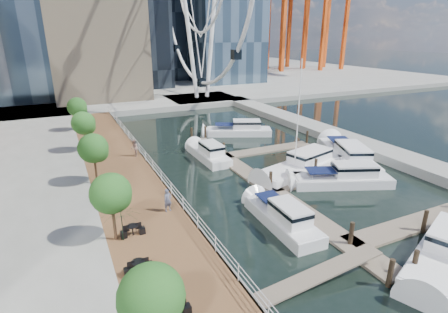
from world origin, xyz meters
name	(u,v)px	position (x,y,z in m)	size (l,w,h in m)	color
ground	(296,242)	(0.00, 0.00, 0.00)	(520.00, 520.00, 0.00)	black
boardwalk	(124,180)	(-9.00, 15.00, 0.50)	(6.00, 60.00, 1.00)	brown
seawall	(154,175)	(-6.00, 15.00, 0.50)	(0.25, 60.00, 1.00)	#595954
land_far	(102,78)	(0.00, 102.00, 0.50)	(200.00, 114.00, 1.00)	gray
breakwater	(326,133)	(20.00, 20.00, 0.50)	(4.00, 60.00, 1.00)	gray
pier	(202,100)	(14.00, 52.00, 0.50)	(14.00, 12.00, 1.00)	gray
railing	(153,165)	(-6.10, 15.00, 1.52)	(0.10, 60.00, 1.05)	white
floating_docks	(301,169)	(7.97, 9.98, 0.49)	(16.00, 34.00, 2.60)	#6D6051
port_cranes	(293,15)	(67.67, 95.67, 20.00)	(40.00, 52.00, 38.00)	#D84C14
street_trees	(93,148)	(-11.40, 14.00, 4.29)	(2.60, 42.60, 4.60)	#3F2B1C
cafe_tables	(155,287)	(-10.40, -2.00, 1.37)	(2.50, 13.70, 0.74)	black
yacht_foreground	(341,185)	(9.75, 6.06, 0.00)	(2.72, 10.14, 2.15)	silver
pedestrian_near	(168,200)	(-7.20, 6.27, 1.90)	(0.66, 0.43, 1.80)	#4B4F65
pedestrian_mid	(134,148)	(-6.83, 19.92, 1.95)	(0.92, 0.72, 1.89)	#8F6C62
pedestrian_far	(91,125)	(-10.01, 32.74, 1.90)	(1.05, 0.44, 1.79)	#30363C
moored_yachts	(301,172)	(8.23, 10.32, 0.00)	(20.58, 38.55, 11.50)	white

